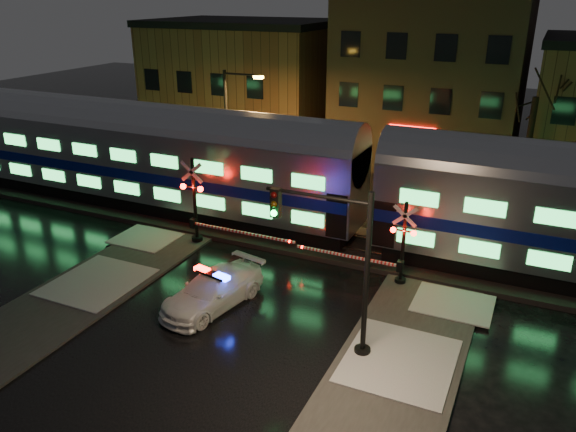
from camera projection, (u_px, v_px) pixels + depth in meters
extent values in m
plane|color=black|center=(266.00, 285.00, 23.78)|extent=(120.00, 120.00, 0.00)
cube|color=black|center=(311.00, 238.00, 27.94)|extent=(90.00, 4.20, 0.24)
cube|color=#2D2D2D|center=(41.00, 318.00, 21.23)|extent=(4.00, 20.00, 0.12)
cube|color=#2D2D2D|center=(373.00, 420.00, 16.17)|extent=(4.00, 20.00, 0.12)
cube|color=brown|center=(245.00, 84.00, 45.68)|extent=(14.00, 10.00, 9.00)
cube|color=brown|center=(433.00, 79.00, 39.81)|extent=(12.00, 11.00, 11.50)
cube|color=black|center=(147.00, 199.00, 31.67)|extent=(24.00, 2.40, 0.80)
cube|color=#B7BAC1|center=(143.00, 160.00, 30.81)|extent=(25.00, 3.05, 3.80)
cube|color=navy|center=(144.00, 167.00, 30.96)|extent=(24.75, 3.09, 0.55)
cube|color=#43FF70|center=(126.00, 188.00, 29.93)|extent=(21.00, 0.05, 0.62)
cube|color=#43FF70|center=(123.00, 155.00, 29.26)|extent=(21.00, 0.05, 0.62)
cylinder|color=#B7BAC1|center=(140.00, 129.00, 30.18)|extent=(25.00, 3.05, 3.05)
imported|color=white|center=(213.00, 290.00, 21.92)|extent=(2.83, 5.01, 1.37)
cube|color=black|center=(212.00, 274.00, 21.65)|extent=(1.47, 0.65, 0.09)
cube|color=#FF0C05|center=(202.00, 269.00, 21.92)|extent=(0.68, 0.44, 0.16)
cube|color=#1426FF|center=(222.00, 277.00, 21.35)|extent=(0.68, 0.44, 0.16)
cylinder|color=black|center=(400.00, 281.00, 23.74)|extent=(0.47, 0.47, 0.28)
cylinder|color=black|center=(403.00, 244.00, 23.10)|extent=(0.15, 0.15, 3.72)
sphere|color=#FF0C05|center=(393.00, 230.00, 22.87)|extent=(0.24, 0.24, 0.24)
sphere|color=#FF0C05|center=(414.00, 233.00, 22.54)|extent=(0.24, 0.24, 0.24)
cube|color=white|center=(347.00, 256.00, 24.13)|extent=(4.65, 0.10, 0.10)
cube|color=black|center=(400.00, 266.00, 23.22)|extent=(0.25, 0.30, 0.45)
cylinder|color=black|center=(197.00, 239.00, 27.69)|extent=(0.54, 0.54, 0.32)
cylinder|color=black|center=(195.00, 202.00, 26.95)|extent=(0.17, 0.17, 4.32)
sphere|color=#FF0C05|center=(183.00, 186.00, 26.70)|extent=(0.28, 0.28, 0.28)
sphere|color=#FF0C05|center=(200.00, 189.00, 26.32)|extent=(0.28, 0.28, 0.28)
cube|color=white|center=(242.00, 232.00, 26.07)|extent=(5.40, 0.10, 0.10)
cube|color=black|center=(193.00, 223.00, 27.12)|extent=(0.25, 0.30, 0.45)
cylinder|color=black|center=(362.00, 352.00, 19.11)|extent=(0.55, 0.55, 0.30)
cylinder|color=black|center=(367.00, 279.00, 18.06)|extent=(0.18, 0.18, 5.92)
cylinder|color=black|center=(317.00, 196.00, 17.79)|extent=(3.55, 0.12, 0.12)
cube|color=black|center=(276.00, 203.00, 18.35)|extent=(0.32, 0.28, 0.99)
sphere|color=#0CFF3F|center=(274.00, 213.00, 18.33)|extent=(0.22, 0.22, 0.22)
cylinder|color=black|center=(227.00, 135.00, 32.71)|extent=(0.19, 0.19, 7.47)
cylinder|color=black|center=(242.00, 74.00, 30.95)|extent=(2.24, 0.11, 0.11)
cube|color=#F3A524|center=(258.00, 77.00, 30.58)|extent=(0.51, 0.26, 0.17)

